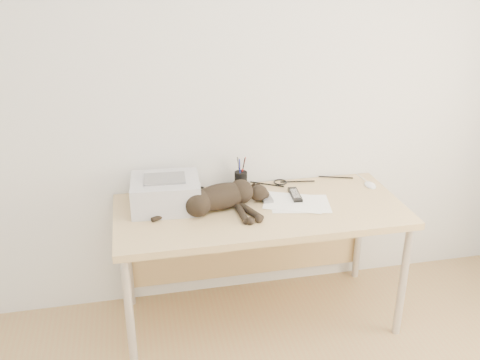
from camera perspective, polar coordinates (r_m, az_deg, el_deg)
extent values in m
plane|color=silver|center=(3.09, 0.75, 9.27)|extent=(3.50, 0.00, 3.50)
cube|color=tan|center=(2.97, 2.21, -3.36)|extent=(1.60, 0.70, 0.04)
cylinder|color=silver|center=(2.84, -11.68, -14.11)|extent=(0.04, 0.04, 0.70)
cylinder|color=silver|center=(3.17, 16.98, -10.34)|extent=(0.04, 0.04, 0.70)
cylinder|color=silver|center=(3.34, -11.89, -7.89)|extent=(0.04, 0.04, 0.70)
cylinder|color=silver|center=(3.62, 12.60, -5.31)|extent=(0.04, 0.04, 0.70)
cube|color=tan|center=(3.40, 0.78, -5.72)|extent=(1.48, 0.02, 0.60)
cube|color=#B8B8BE|center=(2.96, -7.95, -1.41)|extent=(0.39, 0.33, 0.17)
cube|color=black|center=(2.96, -7.96, -1.26)|extent=(0.31, 0.04, 0.10)
cube|color=slate|center=(2.93, -8.04, 0.16)|extent=(0.23, 0.17, 0.01)
cube|color=white|center=(3.02, 6.43, -2.53)|extent=(0.37, 0.29, 0.00)
cube|color=white|center=(3.03, 5.77, -2.38)|extent=(0.39, 0.34, 0.00)
ellipsoid|color=black|center=(2.92, -2.05, -1.78)|extent=(0.38, 0.23, 0.15)
sphere|color=black|center=(2.87, -4.55, -2.48)|extent=(0.15, 0.15, 0.15)
ellipsoid|color=black|center=(3.01, 1.99, -1.39)|extent=(0.13, 0.12, 0.09)
cone|color=black|center=(3.03, 1.51, -0.45)|extent=(0.05, 0.06, 0.05)
cone|color=black|center=(3.04, 1.98, -0.51)|extent=(0.05, 0.06, 0.05)
cylinder|color=black|center=(2.86, 0.17, -3.54)|extent=(0.09, 0.21, 0.04)
cylinder|color=black|center=(2.88, 1.07, -3.33)|extent=(0.09, 0.21, 0.04)
cylinder|color=black|center=(2.89, -7.51, -3.57)|extent=(0.22, 0.08, 0.03)
imported|color=white|center=(3.06, -5.05, -1.21)|extent=(0.13, 0.13, 0.09)
cylinder|color=black|center=(3.18, 0.09, 0.01)|extent=(0.07, 0.07, 0.10)
cylinder|color=#990C0C|center=(3.15, -0.11, 1.16)|extent=(0.01, 0.01, 0.14)
cylinder|color=navy|center=(3.17, 0.25, 1.26)|extent=(0.01, 0.01, 0.14)
cylinder|color=black|center=(3.14, 0.13, 1.10)|extent=(0.01, 0.01, 0.14)
cube|color=slate|center=(3.09, 2.64, -1.63)|extent=(0.06, 0.20, 0.02)
cube|color=black|center=(3.10, 5.90, -1.61)|extent=(0.07, 0.19, 0.02)
ellipsoid|color=white|center=(3.31, 13.74, -0.37)|extent=(0.06, 0.10, 0.03)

